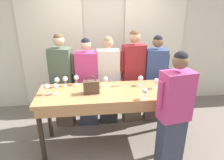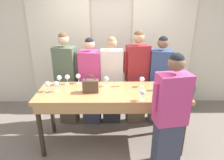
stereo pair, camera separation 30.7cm
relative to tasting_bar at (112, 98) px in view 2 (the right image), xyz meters
name	(u,v)px [view 2 (the right image)]	position (x,y,z in m)	size (l,w,h in m)	color
ground_plane	(112,142)	(0.00, 0.02, -0.86)	(18.00, 18.00, 0.00)	#70665B
wall_back	(111,43)	(0.00, 1.58, 0.54)	(12.00, 0.06, 2.80)	beige
curtain_panel_left	(61,46)	(-1.09, 1.51, 0.48)	(1.30, 0.03, 2.69)	#EFE5C6
curtain_panel_right	(162,46)	(1.09, 1.51, 0.48)	(1.30, 0.03, 2.69)	#EFE5C6
tasting_bar	(112,98)	(0.00, 0.00, 0.00)	(2.27, 0.76, 0.96)	#B27F4C
wine_bottle	(177,82)	(1.01, 0.10, 0.22)	(0.08, 0.08, 0.32)	black
handbag	(91,86)	(-0.32, -0.01, 0.21)	(0.23, 0.11, 0.28)	brown
wine_glass_front_left	(48,84)	(-0.97, 0.02, 0.22)	(0.08, 0.08, 0.16)	white
wine_glass_front_mid	(106,79)	(-0.09, 0.21, 0.22)	(0.08, 0.08, 0.16)	white
wine_glass_front_right	(67,77)	(-0.73, 0.30, 0.22)	(0.08, 0.08, 0.16)	white
wine_glass_center_left	(177,79)	(1.04, 0.20, 0.22)	(0.08, 0.08, 0.16)	white
wine_glass_center_mid	(78,77)	(-0.56, 0.35, 0.22)	(0.08, 0.08, 0.16)	white
wine_glass_center_right	(157,83)	(0.69, 0.05, 0.22)	(0.08, 0.08, 0.16)	white
wine_glass_back_left	(142,93)	(0.41, -0.29, 0.22)	(0.08, 0.08, 0.16)	white
wine_glass_back_mid	(59,78)	(-0.86, 0.28, 0.22)	(0.08, 0.08, 0.16)	white
wine_glass_back_right	(142,80)	(0.48, 0.20, 0.22)	(0.08, 0.08, 0.16)	white
wine_glass_near_host	(56,84)	(-0.84, 0.02, 0.22)	(0.08, 0.08, 0.16)	white
pen	(115,86)	(0.05, 0.19, 0.11)	(0.15, 0.04, 0.01)	maroon
guest_olive_jacket	(67,80)	(-0.83, 0.69, 0.03)	(0.50, 0.33, 1.75)	brown
guest_pink_top	(91,82)	(-0.39, 0.69, -0.02)	(0.50, 0.31, 1.67)	#383D51
guest_cream_sweater	(112,81)	(0.00, 0.69, 0.00)	(0.51, 0.23, 1.68)	#28282D
guest_striped_shirt	(137,78)	(0.46, 0.69, 0.07)	(0.52, 0.28, 1.79)	brown
guest_navy_coat	(159,81)	(0.89, 0.69, 0.00)	(0.50, 0.32, 1.69)	#473833
host_pouring	(170,118)	(0.72, -0.61, 0.02)	(0.51, 0.30, 1.71)	#383D51
potted_plant	(188,91)	(1.68, 1.22, -0.46)	(0.31, 0.31, 0.69)	#4C4C51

